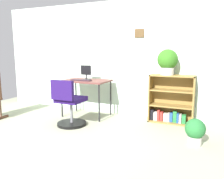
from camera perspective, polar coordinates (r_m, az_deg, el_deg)
ground_plane at (r=3.35m, az=-17.17°, el=-14.13°), size 6.24×6.24×0.00m
wall_back at (r=4.89m, az=-1.05°, el=7.70°), size 5.20×0.12×2.32m
desk at (r=4.64m, az=-6.43°, el=1.58°), size 0.92×0.61×0.75m
monitor at (r=4.68m, az=-6.50°, el=4.16°), size 0.23×0.18×0.29m
keyboard at (r=4.54m, az=-7.71°, el=2.31°), size 0.43×0.12×0.02m
office_chair at (r=4.10m, az=-10.60°, el=-4.10°), size 0.52×0.55×0.84m
bookshelf_low at (r=4.39m, az=14.52°, el=-2.95°), size 0.80×0.30×0.89m
potted_plant_on_shelf at (r=4.26m, az=13.69°, el=6.92°), size 0.37×0.37×0.46m
potted_plant_floor at (r=3.48m, az=20.02°, el=-9.65°), size 0.29×0.29×0.38m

